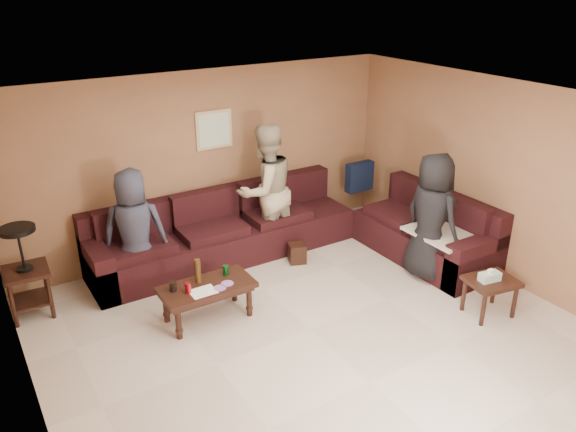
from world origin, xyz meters
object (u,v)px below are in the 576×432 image
(side_table_right, at_px, (491,284))
(person_middle, at_px, (266,191))
(sectional_sofa, at_px, (297,236))
(waste_bin, at_px, (297,253))
(coffee_table, at_px, (207,290))
(person_left, at_px, (135,231))
(person_right, at_px, (431,217))
(end_table_left, at_px, (25,270))

(side_table_right, xyz_separation_m, person_middle, (-1.35, 2.73, 0.52))
(person_middle, bearing_deg, sectional_sofa, 114.80)
(waste_bin, bearing_deg, coffee_table, -159.18)
(person_left, bearing_deg, person_middle, -155.07)
(person_middle, bearing_deg, person_right, 121.43)
(sectional_sofa, height_order, waste_bin, sectional_sofa)
(person_middle, relative_size, person_right, 1.11)
(person_left, height_order, person_middle, person_middle)
(sectional_sofa, bearing_deg, waste_bin, -122.45)
(end_table_left, xyz_separation_m, waste_bin, (3.27, -0.54, -0.44))
(coffee_table, bearing_deg, side_table_right, -30.45)
(sectional_sofa, xyz_separation_m, person_left, (-2.09, 0.36, 0.45))
(end_table_left, height_order, person_middle, person_middle)
(sectional_sofa, relative_size, waste_bin, 17.68)
(sectional_sofa, height_order, person_left, person_left)
(end_table_left, relative_size, waste_bin, 4.16)
(sectional_sofa, height_order, person_middle, person_middle)
(end_table_left, bearing_deg, coffee_table, -34.57)
(coffee_table, xyz_separation_m, side_table_right, (2.76, -1.62, 0.02))
(person_left, bearing_deg, waste_bin, -169.10)
(sectional_sofa, distance_m, person_middle, 0.75)
(person_left, xyz_separation_m, person_middle, (1.84, 0.03, 0.14))
(end_table_left, distance_m, side_table_right, 5.23)
(person_middle, height_order, person_right, person_middle)
(sectional_sofa, distance_m, waste_bin, 0.23)
(end_table_left, height_order, side_table_right, end_table_left)
(sectional_sofa, relative_size, coffee_table, 4.45)
(person_middle, xyz_separation_m, person_right, (1.40, -1.70, -0.09))
(coffee_table, xyz_separation_m, waste_bin, (1.60, 0.61, -0.24))
(end_table_left, bearing_deg, person_middle, -0.79)
(person_left, distance_m, person_middle, 1.84)
(person_right, bearing_deg, side_table_right, 175.22)
(coffee_table, relative_size, person_right, 0.63)
(end_table_left, xyz_separation_m, person_left, (1.25, -0.07, 0.20))
(waste_bin, xyz_separation_m, person_right, (1.21, -1.20, 0.69))
(waste_bin, relative_size, person_middle, 0.14)
(end_table_left, bearing_deg, side_table_right, -32.05)
(person_middle, bearing_deg, coffee_table, 30.07)
(sectional_sofa, bearing_deg, person_left, 170.17)
(sectional_sofa, relative_size, person_middle, 2.54)
(waste_bin, height_order, person_left, person_left)
(coffee_table, height_order, person_middle, person_middle)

